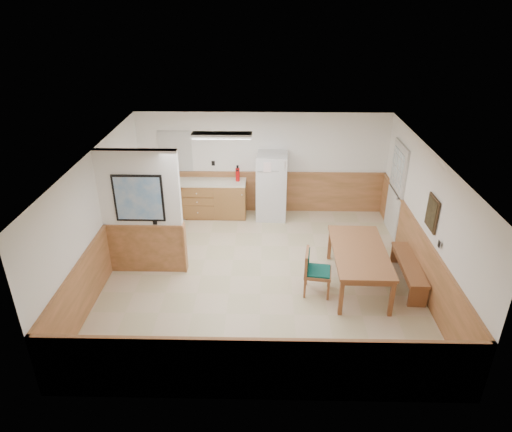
{
  "coord_description": "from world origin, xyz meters",
  "views": [
    {
      "loc": [
        0.06,
        -7.46,
        5.02
      ],
      "look_at": [
        -0.11,
        0.4,
        1.11
      ],
      "focal_mm": 32.0,
      "sensor_mm": 36.0,
      "label": 1
    }
  ],
  "objects_px": {
    "dining_chair": "(313,269)",
    "dining_table": "(359,254)",
    "dining_bench": "(409,267)",
    "soap_bottle": "(165,177)",
    "refrigerator": "(272,186)",
    "fire_extinguisher": "(238,174)"
  },
  "relations": [
    {
      "from": "dining_bench",
      "to": "soap_bottle",
      "type": "height_order",
      "value": "soap_bottle"
    },
    {
      "from": "dining_chair",
      "to": "dining_bench",
      "type": "bearing_deg",
      "value": 18.21
    },
    {
      "from": "dining_bench",
      "to": "soap_bottle",
      "type": "xyz_separation_m",
      "value": [
        -5.11,
        2.79,
        0.67
      ]
    },
    {
      "from": "soap_bottle",
      "to": "fire_extinguisher",
      "type": "bearing_deg",
      "value": 3.0
    },
    {
      "from": "dining_table",
      "to": "dining_bench",
      "type": "bearing_deg",
      "value": 5.67
    },
    {
      "from": "refrigerator",
      "to": "dining_table",
      "type": "relative_size",
      "value": 0.82
    },
    {
      "from": "dining_chair",
      "to": "dining_table",
      "type": "bearing_deg",
      "value": 24.06
    },
    {
      "from": "dining_chair",
      "to": "refrigerator",
      "type": "bearing_deg",
      "value": 111.16
    },
    {
      "from": "refrigerator",
      "to": "dining_chair",
      "type": "distance_m",
      "value": 3.21
    },
    {
      "from": "dining_bench",
      "to": "soap_bottle",
      "type": "relative_size",
      "value": 6.84
    },
    {
      "from": "fire_extinguisher",
      "to": "soap_bottle",
      "type": "relative_size",
      "value": 1.71
    },
    {
      "from": "dining_chair",
      "to": "fire_extinguisher",
      "type": "distance_m",
      "value": 3.6
    },
    {
      "from": "dining_chair",
      "to": "soap_bottle",
      "type": "relative_size",
      "value": 3.69
    },
    {
      "from": "refrigerator",
      "to": "soap_bottle",
      "type": "height_order",
      "value": "refrigerator"
    },
    {
      "from": "refrigerator",
      "to": "dining_bench",
      "type": "xyz_separation_m",
      "value": [
        2.56,
        -2.78,
        -0.46
      ]
    },
    {
      "from": "refrigerator",
      "to": "dining_bench",
      "type": "height_order",
      "value": "refrigerator"
    },
    {
      "from": "dining_bench",
      "to": "fire_extinguisher",
      "type": "xyz_separation_m",
      "value": [
        -3.38,
        2.88,
        0.73
      ]
    },
    {
      "from": "refrigerator",
      "to": "dining_table",
      "type": "bearing_deg",
      "value": -57.52
    },
    {
      "from": "dining_chair",
      "to": "soap_bottle",
      "type": "bearing_deg",
      "value": 144.6
    },
    {
      "from": "dining_bench",
      "to": "fire_extinguisher",
      "type": "relative_size",
      "value": 3.99
    },
    {
      "from": "refrigerator",
      "to": "fire_extinguisher",
      "type": "height_order",
      "value": "refrigerator"
    },
    {
      "from": "dining_table",
      "to": "soap_bottle",
      "type": "distance_m",
      "value": 5.05
    }
  ]
}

